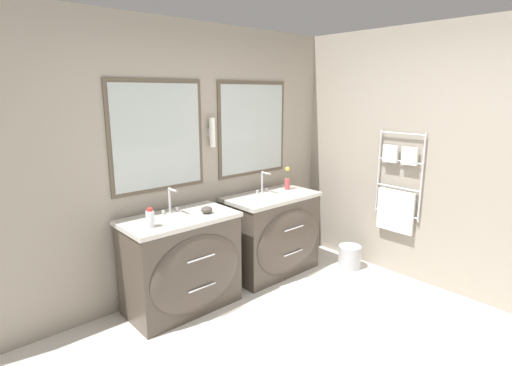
# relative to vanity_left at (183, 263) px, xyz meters

# --- Properties ---
(wall_back) EXTENTS (5.29, 0.14, 2.60)m
(wall_back) POSITION_rel_vanity_left_xyz_m (0.30, 0.38, 0.87)
(wall_back) COLOR #9E9384
(wall_back) RESTS_ON ground_plane
(wall_right) EXTENTS (0.13, 3.94, 2.60)m
(wall_right) POSITION_rel_vanity_left_xyz_m (2.17, -0.73, 0.85)
(wall_right) COLOR #9E9384
(wall_right) RESTS_ON ground_plane
(vanity_left) EXTENTS (1.02, 0.63, 0.88)m
(vanity_left) POSITION_rel_vanity_left_xyz_m (0.00, 0.00, 0.00)
(vanity_left) COLOR #4C4238
(vanity_left) RESTS_ON ground_plane
(vanity_right) EXTENTS (1.02, 0.63, 0.88)m
(vanity_right) POSITION_rel_vanity_left_xyz_m (1.14, 0.00, 0.00)
(vanity_right) COLOR #4C4238
(vanity_right) RESTS_ON ground_plane
(faucet_left) EXTENTS (0.17, 0.14, 0.24)m
(faucet_left) POSITION_rel_vanity_left_xyz_m (0.00, 0.17, 0.55)
(faucet_left) COLOR silver
(faucet_left) RESTS_ON vanity_left
(faucet_right) EXTENTS (0.17, 0.14, 0.24)m
(faucet_right) POSITION_rel_vanity_left_xyz_m (1.14, 0.17, 0.55)
(faucet_right) COLOR silver
(faucet_right) RESTS_ON vanity_right
(toiletry_bottle) EXTENTS (0.07, 0.07, 0.16)m
(toiletry_bottle) POSITION_rel_vanity_left_xyz_m (-0.32, -0.06, 0.50)
(toiletry_bottle) COLOR silver
(toiletry_bottle) RESTS_ON vanity_left
(amenity_bowl) EXTENTS (0.10, 0.10, 0.06)m
(amenity_bowl) POSITION_rel_vanity_left_xyz_m (0.24, -0.05, 0.46)
(amenity_bowl) COLOR #4C4742
(amenity_bowl) RESTS_ON vanity_left
(flower_vase) EXTENTS (0.06, 0.06, 0.26)m
(flower_vase) POSITION_rel_vanity_left_xyz_m (1.45, 0.10, 0.54)
(flower_vase) COLOR #CC4C51
(flower_vase) RESTS_ON vanity_right
(waste_bin) EXTENTS (0.25, 0.25, 0.26)m
(waste_bin) POSITION_rel_vanity_left_xyz_m (1.86, -0.50, -0.31)
(waste_bin) COLOR #B7B7BC
(waste_bin) RESTS_ON ground_plane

